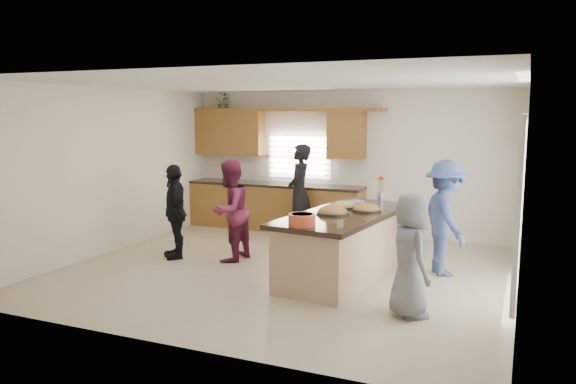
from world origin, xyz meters
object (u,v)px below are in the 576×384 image
at_px(island, 344,246).
at_px(woman_left_mid, 230,211).
at_px(salad_bowl, 302,219).
at_px(woman_left_back, 299,192).
at_px(woman_right_front, 410,255).
at_px(woman_right_back, 445,218).
at_px(woman_left_front, 175,211).

height_order(island, woman_left_mid, woman_left_mid).
bearing_deg(island, salad_bowl, -93.47).
bearing_deg(island, woman_left_back, 133.59).
relative_size(woman_left_mid, woman_right_front, 1.12).
relative_size(woman_right_back, woman_right_front, 1.16).
distance_m(woman_left_front, woman_right_back, 4.27).
distance_m(island, woman_left_back, 2.64).
bearing_deg(woman_left_mid, woman_right_back, 104.97).
relative_size(woman_left_mid, woman_left_front, 1.06).
bearing_deg(woman_left_front, salad_bowl, 23.22).
bearing_deg(woman_left_back, woman_left_mid, -21.24).
height_order(woman_left_back, woman_left_mid, woman_left_back).
height_order(woman_left_mid, woman_right_back, woman_right_back).
relative_size(island, woman_left_back, 1.57).
bearing_deg(salad_bowl, island, 79.39).
bearing_deg(woman_left_front, island, 46.16).
xyz_separation_m(woman_left_front, woman_right_front, (4.06, -1.17, -0.04)).
relative_size(island, woman_right_front, 1.93).
relative_size(salad_bowl, woman_left_back, 0.19).
xyz_separation_m(woman_right_back, woman_right_front, (-0.14, -1.93, -0.12)).
distance_m(woman_left_mid, woman_right_front, 3.43).
height_order(salad_bowl, woman_left_back, woman_left_back).
bearing_deg(woman_right_back, island, 88.94).
relative_size(salad_bowl, woman_left_front, 0.22).
bearing_deg(salad_bowl, woman_right_front, -3.30).
bearing_deg(woman_right_front, woman_left_back, 7.04).
relative_size(island, woman_left_mid, 1.73).
distance_m(island, woman_left_mid, 2.01).
bearing_deg(woman_left_back, woman_right_back, 55.34).
height_order(woman_left_mid, woman_left_front, woman_left_mid).
relative_size(woman_left_back, woman_left_front, 1.16).
distance_m(woman_left_back, woman_left_mid, 1.99).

